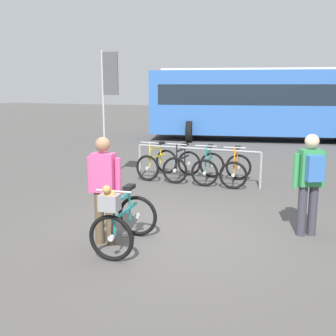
{
  "coord_description": "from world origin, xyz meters",
  "views": [
    {
      "loc": [
        2.38,
        -5.94,
        2.37
      ],
      "look_at": [
        -0.2,
        0.41,
        1.0
      ],
      "focal_mm": 44.12,
      "sensor_mm": 36.0,
      "label": 1
    }
  ],
  "objects_px": {
    "racked_bike_teal": "(208,167)",
    "bus_distant": "(267,100)",
    "person_with_featured_bike": "(104,186)",
    "racked_bike_black": "(182,165)",
    "banner_flag": "(108,92)",
    "racked_bike_orange": "(236,169)",
    "racked_bike_yellow": "(157,163)",
    "pedestrian_with_backpack": "(310,179)",
    "featured_bicycle": "(122,219)"
  },
  "relations": [
    {
      "from": "racked_bike_black",
      "to": "person_with_featured_bike",
      "type": "relative_size",
      "value": 0.67
    },
    {
      "from": "racked_bike_teal",
      "to": "pedestrian_with_backpack",
      "type": "relative_size",
      "value": 0.7
    },
    {
      "from": "racked_bike_teal",
      "to": "bus_distant",
      "type": "height_order",
      "value": "bus_distant"
    },
    {
      "from": "featured_bicycle",
      "to": "pedestrian_with_backpack",
      "type": "bearing_deg",
      "value": 34.05
    },
    {
      "from": "person_with_featured_bike",
      "to": "racked_bike_orange",
      "type": "bearing_deg",
      "value": 78.04
    },
    {
      "from": "racked_bike_teal",
      "to": "person_with_featured_bike",
      "type": "xyz_separation_m",
      "value": [
        -0.27,
        -4.57,
        0.54
      ]
    },
    {
      "from": "racked_bike_teal",
      "to": "bus_distant",
      "type": "xyz_separation_m",
      "value": [
        0.03,
        8.72,
        1.37
      ]
    },
    {
      "from": "racked_bike_yellow",
      "to": "pedestrian_with_backpack",
      "type": "bearing_deg",
      "value": -37.8
    },
    {
      "from": "featured_bicycle",
      "to": "racked_bike_black",
      "type": "bearing_deg",
      "value": 99.63
    },
    {
      "from": "racked_bike_yellow",
      "to": "person_with_featured_bike",
      "type": "bearing_deg",
      "value": -76.11
    },
    {
      "from": "featured_bicycle",
      "to": "banner_flag",
      "type": "xyz_separation_m",
      "value": [
        -2.37,
        3.75,
        1.74
      ]
    },
    {
      "from": "racked_bike_teal",
      "to": "racked_bike_orange",
      "type": "bearing_deg",
      "value": -0.82
    },
    {
      "from": "racked_bike_yellow",
      "to": "racked_bike_teal",
      "type": "bearing_deg",
      "value": -0.82
    },
    {
      "from": "racked_bike_black",
      "to": "banner_flag",
      "type": "bearing_deg",
      "value": -148.42
    },
    {
      "from": "racked_bike_black",
      "to": "bus_distant",
      "type": "xyz_separation_m",
      "value": [
        0.73,
        8.71,
        1.37
      ]
    },
    {
      "from": "pedestrian_with_backpack",
      "to": "racked_bike_orange",
      "type": "bearing_deg",
      "value": 121.42
    },
    {
      "from": "racked_bike_orange",
      "to": "featured_bicycle",
      "type": "bearing_deg",
      "value": -97.27
    },
    {
      "from": "featured_bicycle",
      "to": "pedestrian_with_backpack",
      "type": "height_order",
      "value": "pedestrian_with_backpack"
    },
    {
      "from": "racked_bike_orange",
      "to": "bus_distant",
      "type": "xyz_separation_m",
      "value": [
        -0.67,
        8.73,
        1.37
      ]
    },
    {
      "from": "racked_bike_orange",
      "to": "bus_distant",
      "type": "relative_size",
      "value": 0.11
    },
    {
      "from": "racked_bike_black",
      "to": "featured_bicycle",
      "type": "bearing_deg",
      "value": -80.37
    },
    {
      "from": "featured_bicycle",
      "to": "bus_distant",
      "type": "xyz_separation_m",
      "value": [
        -0.07,
        13.43,
        1.25
      ]
    },
    {
      "from": "racked_bike_black",
      "to": "racked_bike_orange",
      "type": "height_order",
      "value": "same"
    },
    {
      "from": "pedestrian_with_backpack",
      "to": "racked_bike_yellow",
      "type": "bearing_deg",
      "value": 142.2
    },
    {
      "from": "racked_bike_teal",
      "to": "bus_distant",
      "type": "relative_size",
      "value": 0.11
    },
    {
      "from": "pedestrian_with_backpack",
      "to": "bus_distant",
      "type": "bearing_deg",
      "value": 102.12
    },
    {
      "from": "racked_bike_orange",
      "to": "bus_distant",
      "type": "height_order",
      "value": "bus_distant"
    },
    {
      "from": "racked_bike_teal",
      "to": "racked_bike_orange",
      "type": "height_order",
      "value": "same"
    },
    {
      "from": "pedestrian_with_backpack",
      "to": "banner_flag",
      "type": "xyz_separation_m",
      "value": [
        -4.82,
        2.1,
        1.29
      ]
    },
    {
      "from": "racked_bike_black",
      "to": "racked_bike_teal",
      "type": "bearing_deg",
      "value": -0.82
    },
    {
      "from": "racked_bike_orange",
      "to": "person_with_featured_bike",
      "type": "relative_size",
      "value": 0.7
    },
    {
      "from": "racked_bike_teal",
      "to": "featured_bicycle",
      "type": "xyz_separation_m",
      "value": [
        0.1,
        -4.71,
        0.12
      ]
    },
    {
      "from": "racked_bike_teal",
      "to": "featured_bicycle",
      "type": "distance_m",
      "value": 4.71
    },
    {
      "from": "banner_flag",
      "to": "featured_bicycle",
      "type": "bearing_deg",
      "value": -57.77
    },
    {
      "from": "racked_bike_teal",
      "to": "pedestrian_with_backpack",
      "type": "height_order",
      "value": "pedestrian_with_backpack"
    },
    {
      "from": "person_with_featured_bike",
      "to": "bus_distant",
      "type": "height_order",
      "value": "bus_distant"
    },
    {
      "from": "bus_distant",
      "to": "featured_bicycle",
      "type": "bearing_deg",
      "value": -89.69
    },
    {
      "from": "pedestrian_with_backpack",
      "to": "bus_distant",
      "type": "relative_size",
      "value": 0.16
    },
    {
      "from": "racked_bike_black",
      "to": "pedestrian_with_backpack",
      "type": "height_order",
      "value": "pedestrian_with_backpack"
    },
    {
      "from": "racked_bike_yellow",
      "to": "bus_distant",
      "type": "xyz_separation_m",
      "value": [
        1.43,
        8.7,
        1.37
      ]
    },
    {
      "from": "person_with_featured_bike",
      "to": "racked_bike_teal",
      "type": "bearing_deg",
      "value": 86.67
    },
    {
      "from": "racked_bike_black",
      "to": "racked_bike_teal",
      "type": "height_order",
      "value": "same"
    },
    {
      "from": "racked_bike_orange",
      "to": "pedestrian_with_backpack",
      "type": "xyz_separation_m",
      "value": [
        1.86,
        -3.04,
        0.57
      ]
    },
    {
      "from": "person_with_featured_bike",
      "to": "bus_distant",
      "type": "bearing_deg",
      "value": 88.73
    },
    {
      "from": "racked_bike_orange",
      "to": "banner_flag",
      "type": "distance_m",
      "value": 3.63
    },
    {
      "from": "racked_bike_yellow",
      "to": "racked_bike_black",
      "type": "distance_m",
      "value": 0.7
    },
    {
      "from": "person_with_featured_bike",
      "to": "racked_bike_black",
      "type": "bearing_deg",
      "value": 95.42
    },
    {
      "from": "racked_bike_teal",
      "to": "featured_bicycle",
      "type": "height_order",
      "value": "featured_bicycle"
    },
    {
      "from": "racked_bike_orange",
      "to": "banner_flag",
      "type": "height_order",
      "value": "banner_flag"
    },
    {
      "from": "racked_bike_orange",
      "to": "bus_distant",
      "type": "distance_m",
      "value": 8.86
    }
  ]
}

